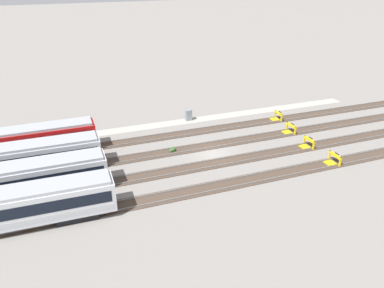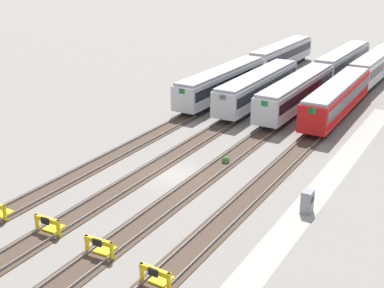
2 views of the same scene
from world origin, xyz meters
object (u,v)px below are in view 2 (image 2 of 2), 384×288
at_px(subway_car_front_row_leftmost, 375,66).
at_px(bumper_stop_nearest_track, 158,276).
at_px(weed_clump, 226,160).
at_px(subway_car_back_row_centre, 343,62).
at_px(bumper_stop_near_inner_track, 102,246).
at_px(electrical_cabinet, 307,202).
at_px(subway_car_front_row_left_inner, 337,98).
at_px(subway_car_front_row_centre, 296,93).
at_px(subway_car_front_row_rightmost, 281,55).
at_px(subway_car_back_row_leftmost, 222,83).
at_px(bumper_stop_middle_track, 50,225).
at_px(subway_car_front_row_right_inner, 258,87).

height_order(subway_car_front_row_leftmost, bumper_stop_nearest_track, subway_car_front_row_leftmost).
bearing_deg(weed_clump, subway_car_back_row_centre, 0.09).
height_order(bumper_stop_near_inner_track, electrical_cabinet, electrical_cabinet).
xyz_separation_m(subway_car_front_row_leftmost, bumper_stop_near_inner_track, (-52.61, 4.50, -1.53)).
bearing_deg(electrical_cabinet, subway_car_front_row_leftmost, 6.09).
bearing_deg(bumper_stop_near_inner_track, subway_car_front_row_left_inner, -7.61).
bearing_deg(subway_car_front_row_leftmost, subway_car_front_row_centre, 166.49).
bearing_deg(subway_car_back_row_centre, bumper_stop_near_inner_track, 179.96).
xyz_separation_m(subway_car_front_row_leftmost, subway_car_front_row_centre, (-18.67, 4.49, 0.00)).
relative_size(subway_car_front_row_leftmost, bumper_stop_nearest_track, 8.99).
relative_size(subway_car_front_row_rightmost, bumper_stop_nearest_track, 8.98).
bearing_deg(weed_clump, subway_car_front_row_leftmost, -6.95).
xyz_separation_m(subway_car_back_row_centre, bumper_stop_near_inner_track, (-53.06, 0.04, -1.53)).
xyz_separation_m(subway_car_front_row_centre, weed_clump, (-17.51, -0.08, -1.80)).
height_order(subway_car_front_row_left_inner, weed_clump, subway_car_front_row_left_inner).
height_order(subway_car_front_row_leftmost, subway_car_back_row_leftmost, same).
height_order(bumper_stop_nearest_track, electrical_cabinet, electrical_cabinet).
bearing_deg(subway_car_front_row_leftmost, bumper_stop_middle_track, 170.16).
distance_m(subway_car_front_row_right_inner, weed_clump, 18.20).
bearing_deg(electrical_cabinet, subway_car_front_row_right_inner, 30.66).
bearing_deg(subway_car_back_row_leftmost, subway_car_back_row_centre, -25.64).
relative_size(subway_car_back_row_leftmost, bumper_stop_near_inner_track, 8.98).
bearing_deg(subway_car_front_row_right_inner, subway_car_front_row_left_inner, -90.00).
bearing_deg(bumper_stop_middle_track, subway_car_front_row_right_inner, -0.01).
bearing_deg(bumper_stop_near_inner_track, bumper_stop_nearest_track, -100.88).
height_order(subway_car_front_row_centre, bumper_stop_middle_track, subway_car_front_row_centre).
distance_m(subway_car_front_row_right_inner, subway_car_back_row_leftmost, 4.60).
bearing_deg(electrical_cabinet, subway_car_back_row_centre, 11.99).
relative_size(subway_car_front_row_right_inner, bumper_stop_near_inner_track, 8.96).
relative_size(subway_car_front_row_left_inner, bumper_stop_near_inner_track, 8.98).
xyz_separation_m(bumper_stop_middle_track, weed_clump, (16.00, -4.64, -0.27)).
relative_size(subway_car_back_row_leftmost, subway_car_back_row_centre, 1.00).
relative_size(subway_car_front_row_centre, subway_car_front_row_right_inner, 1.00).
bearing_deg(subway_car_back_row_centre, subway_car_front_row_centre, 179.94).
xyz_separation_m(subway_car_front_row_left_inner, subway_car_back_row_centre, (19.12, 4.50, 0.00)).
xyz_separation_m(subway_car_back_row_centre, electrical_cabinet, (-41.83, -8.88, -1.24)).
height_order(subway_car_back_row_leftmost, bumper_stop_nearest_track, subway_car_back_row_leftmost).
relative_size(subway_car_back_row_centre, weed_clump, 19.62).
xyz_separation_m(subway_car_front_row_rightmost, bumper_stop_near_inner_track, (-53.13, -9.04, -1.53)).
bearing_deg(bumper_stop_middle_track, subway_car_back_row_centre, -4.98).
relative_size(subway_car_back_row_leftmost, bumper_stop_nearest_track, 8.98).
bearing_deg(electrical_cabinet, subway_car_front_row_rightmost, 23.20).
height_order(electrical_cabinet, weed_clump, electrical_cabinet).
distance_m(subway_car_front_row_centre, bumper_stop_near_inner_track, 33.98).
relative_size(subway_car_front_row_right_inner, subway_car_back_row_leftmost, 1.00).
relative_size(subway_car_front_row_centre, subway_car_back_row_centre, 1.00).
bearing_deg(bumper_stop_near_inner_track, subway_car_front_row_centre, -0.03).
bearing_deg(subway_car_front_row_centre, weed_clump, -179.74).
xyz_separation_m(subway_car_front_row_rightmost, bumper_stop_nearest_track, (-54.00, -13.61, -1.53)).
bearing_deg(subway_car_back_row_centre, subway_car_front_row_rightmost, 89.60).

